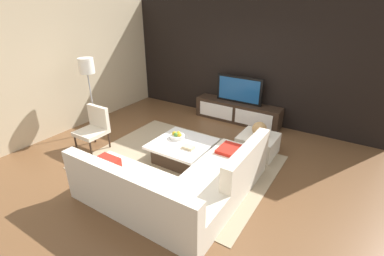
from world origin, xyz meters
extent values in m
plane|color=brown|center=(0.00, 0.00, 0.00)|extent=(14.00, 14.00, 0.00)
cube|color=black|center=(0.00, 2.70, 1.40)|extent=(6.40, 0.12, 2.80)
cube|color=#C6B28E|center=(-3.20, 0.20, 1.40)|extent=(0.12, 5.20, 2.80)
cube|color=tan|center=(-0.10, 0.00, 0.01)|extent=(3.35, 2.61, 0.01)
cube|color=#332319|center=(0.00, 2.40, 0.25)|extent=(2.15, 0.44, 0.50)
cube|color=white|center=(-0.49, 2.17, 0.25)|extent=(0.91, 0.01, 0.35)
cube|color=white|center=(0.49, 2.17, 0.25)|extent=(0.91, 0.01, 0.35)
cube|color=black|center=(0.00, 2.40, 0.83)|extent=(1.15, 0.05, 0.65)
cube|color=#194C8C|center=(0.00, 2.37, 0.83)|extent=(1.04, 0.01, 0.55)
cube|color=beige|center=(0.20, -1.30, 0.21)|extent=(2.30, 0.85, 0.42)
cube|color=beige|center=(0.20, -1.64, 0.61)|extent=(2.30, 0.18, 0.39)
cube|color=beige|center=(0.92, -0.13, 0.21)|extent=(0.85, 1.48, 0.42)
cube|color=beige|center=(1.26, -0.13, 0.61)|extent=(0.18, 1.48, 0.39)
cube|color=red|center=(-0.49, -1.30, 0.53)|extent=(0.36, 0.20, 0.22)
cube|color=red|center=(0.92, 0.24, 0.45)|extent=(0.60, 0.44, 0.06)
cube|color=#332319|center=(-0.10, 0.10, 0.17)|extent=(0.84, 0.83, 0.33)
cube|color=white|center=(-0.10, 0.10, 0.35)|extent=(1.05, 1.04, 0.05)
cylinder|color=#332319|center=(-2.11, -0.75, 0.19)|extent=(0.04, 0.04, 0.38)
cylinder|color=#332319|center=(-1.65, -0.75, 0.19)|extent=(0.04, 0.04, 0.38)
cylinder|color=#332319|center=(-2.11, -0.29, 0.19)|extent=(0.04, 0.04, 0.38)
cylinder|color=#332319|center=(-1.65, -0.29, 0.19)|extent=(0.04, 0.04, 0.38)
cube|color=beige|center=(-1.88, -0.52, 0.38)|extent=(0.53, 0.54, 0.08)
cube|color=beige|center=(-1.88, -0.29, 0.65)|extent=(0.53, 0.08, 0.45)
cylinder|color=#A5A5AA|center=(-2.49, 0.07, 0.01)|extent=(0.28, 0.28, 0.02)
cylinder|color=#A5A5AA|center=(-2.49, 0.07, 0.70)|extent=(0.03, 0.03, 1.35)
cylinder|color=white|center=(-2.49, 0.07, 1.54)|extent=(0.32, 0.32, 0.32)
cube|color=beige|center=(1.01, 1.11, 0.20)|extent=(0.70, 0.70, 0.40)
cylinder|color=silver|center=(-0.28, 0.20, 0.42)|extent=(0.28, 0.28, 0.07)
sphere|color=gold|center=(-0.23, 0.19, 0.47)|extent=(0.10, 0.10, 0.10)
sphere|color=gold|center=(-0.29, 0.25, 0.47)|extent=(0.08, 0.08, 0.08)
sphere|color=gold|center=(-0.34, 0.18, 0.47)|extent=(0.09, 0.09, 0.09)
sphere|color=#4C8C33|center=(-0.27, 0.16, 0.47)|extent=(0.09, 0.09, 0.09)
sphere|color=#AD8451|center=(1.01, 1.11, 0.54)|extent=(0.28, 0.28, 0.28)
cube|color=#CCB78C|center=(0.12, -0.03, 0.39)|extent=(0.22, 0.14, 0.02)
cube|color=#CCB78C|center=(0.12, -0.02, 0.41)|extent=(0.20, 0.15, 0.03)
camera|label=1|loc=(2.49, -3.63, 2.78)|focal=25.85mm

